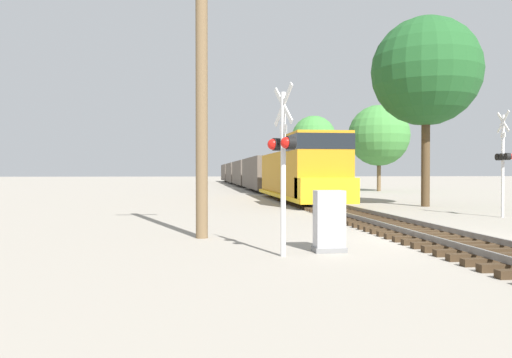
# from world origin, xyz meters

# --- Properties ---
(ground_plane) EXTENTS (400.00, 400.00, 0.00)m
(ground_plane) POSITION_xyz_m (0.00, 0.00, 0.00)
(ground_plane) COLOR gray
(rail_track_bed) EXTENTS (2.60, 160.00, 0.31)m
(rail_track_bed) POSITION_xyz_m (0.00, -0.00, 0.14)
(rail_track_bed) COLOR #382819
(rail_track_bed) RESTS_ON ground
(freight_train) EXTENTS (3.13, 80.17, 4.13)m
(freight_train) POSITION_xyz_m (0.00, 50.13, 1.79)
(freight_train) COLOR #B77A14
(freight_train) RESTS_ON ground
(crossing_signal_near) EXTENTS (0.55, 1.01, 3.95)m
(crossing_signal_near) POSITION_xyz_m (-4.77, -2.25, 2.37)
(crossing_signal_near) COLOR silver
(crossing_signal_near) RESTS_ON ground
(crossing_signal_far) EXTENTS (0.37, 1.01, 4.56)m
(crossing_signal_far) POSITION_xyz_m (6.34, 6.35, 2.53)
(crossing_signal_far) COLOR silver
(crossing_signal_far) RESTS_ON ground
(relay_cabinet) EXTENTS (0.77, 0.55, 1.50)m
(relay_cabinet) POSITION_xyz_m (-3.52, -1.71, 0.74)
(relay_cabinet) COLOR slate
(relay_cabinet) RESTS_ON ground
(utility_pole) EXTENTS (1.80, 0.35, 9.05)m
(utility_pole) POSITION_xyz_m (-6.57, 1.19, 4.61)
(utility_pole) COLOR brown
(utility_pole) RESTS_ON ground
(tree_far_right) EXTENTS (6.08, 6.08, 10.64)m
(tree_far_right) POSITION_xyz_m (6.11, 13.15, 7.57)
(tree_far_right) COLOR #473521
(tree_far_right) RESTS_ON ground
(tree_mid_background) EXTENTS (6.16, 6.16, 8.72)m
(tree_mid_background) POSITION_xyz_m (11.67, 34.99, 5.63)
(tree_mid_background) COLOR brown
(tree_mid_background) RESTS_ON ground
(tree_deep_background) EXTENTS (5.64, 5.64, 9.08)m
(tree_deep_background) POSITION_xyz_m (8.14, 48.36, 6.24)
(tree_deep_background) COLOR #473521
(tree_deep_background) RESTS_ON ground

